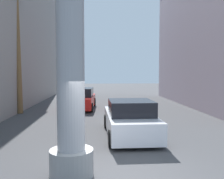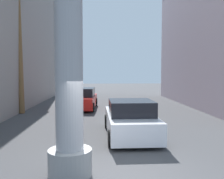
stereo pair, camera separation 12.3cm
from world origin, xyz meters
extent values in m
plane|color=#424244|center=(0.00, 10.00, 0.00)|extent=(89.12, 89.12, 0.00)
cylinder|color=#9E9EA3|center=(-1.24, 0.28, 4.50)|extent=(0.72, 0.72, 9.01)
cylinder|color=gray|center=(-1.24, 0.28, 0.35)|extent=(1.15, 1.15, 0.70)
cube|color=black|center=(-1.62, 3.51, 5.46)|extent=(0.24, 0.24, 0.70)
sphere|color=green|center=(-1.62, 3.38, 5.24)|extent=(0.14, 0.14, 0.14)
cylinder|color=black|center=(-0.14, 5.97, 0.32)|extent=(0.24, 0.65, 0.64)
cylinder|color=black|center=(1.68, 6.02, 0.32)|extent=(0.24, 0.65, 0.64)
cylinder|color=black|center=(-0.07, 2.73, 0.32)|extent=(0.24, 0.65, 0.64)
cylinder|color=black|center=(1.76, 2.78, 0.32)|extent=(0.24, 0.65, 0.64)
cube|color=silver|center=(0.81, 4.38, 0.56)|extent=(2.03, 4.68, 0.80)
cube|color=black|center=(0.81, 4.03, 1.26)|extent=(1.81, 1.99, 0.60)
cylinder|color=black|center=(-2.68, 13.97, 0.32)|extent=(0.25, 0.65, 0.64)
cylinder|color=black|center=(-0.89, 13.89, 0.32)|extent=(0.25, 0.65, 0.64)
cylinder|color=black|center=(-2.82, 10.87, 0.32)|extent=(0.25, 0.65, 0.64)
cylinder|color=black|center=(-1.03, 10.79, 0.32)|extent=(0.25, 0.65, 0.64)
cube|color=red|center=(-1.85, 12.38, 0.56)|extent=(2.09, 4.51, 0.80)
cube|color=black|center=(-1.85, 12.38, 1.26)|extent=(1.85, 2.51, 0.60)
cylinder|color=brown|center=(-5.85, 10.72, 4.10)|extent=(0.69, 0.92, 8.22)
camera|label=1|loc=(-0.52, -6.16, 2.72)|focal=40.00mm
camera|label=2|loc=(-0.40, -6.17, 2.72)|focal=40.00mm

